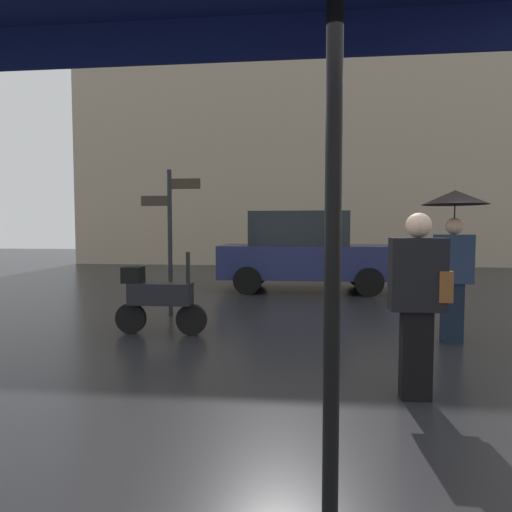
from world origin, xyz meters
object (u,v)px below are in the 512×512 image
at_px(pedestrian_with_umbrella, 454,232).
at_px(parked_car_left, 304,251).
at_px(parked_scooter, 158,297).
at_px(pedestrian_with_bag, 419,295).
at_px(street_signpost, 170,227).

xyz_separation_m(pedestrian_with_umbrella, parked_car_left, (-2.02, 5.04, -0.52)).
height_order(parked_scooter, parked_car_left, parked_car_left).
bearing_deg(pedestrian_with_umbrella, parked_scooter, -113.53).
bearing_deg(pedestrian_with_umbrella, pedestrian_with_bag, -47.87).
xyz_separation_m(pedestrian_with_umbrella, street_signpost, (-4.42, 1.42, 0.07)).
relative_size(pedestrian_with_umbrella, parked_car_left, 0.48).
height_order(parked_car_left, street_signpost, street_signpost).
xyz_separation_m(pedestrian_with_umbrella, parked_scooter, (-4.20, 0.03, -0.98)).
distance_m(pedestrian_with_umbrella, parked_scooter, 4.31).
bearing_deg(parked_car_left, pedestrian_with_umbrella, -54.99).
distance_m(pedestrian_with_umbrella, pedestrian_with_bag, 2.44).
height_order(parked_scooter, street_signpost, street_signpost).
distance_m(pedestrian_with_bag, street_signpost, 4.99).
xyz_separation_m(pedestrian_with_bag, street_signpost, (-3.43, 3.58, 0.63)).
bearing_deg(parked_car_left, pedestrian_with_bag, -68.74).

